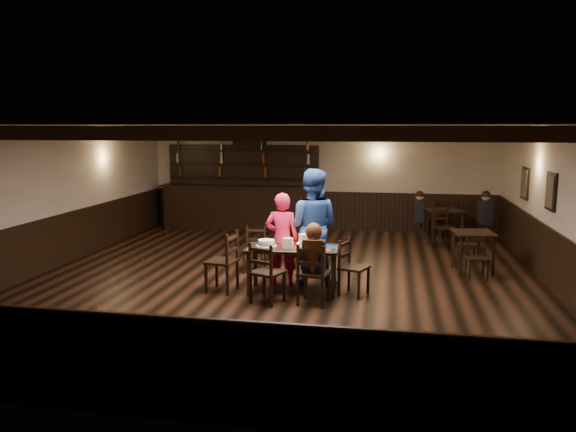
% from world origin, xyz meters
% --- Properties ---
extents(ground, '(10.00, 10.00, 0.00)m').
position_xyz_m(ground, '(0.00, 0.00, 0.00)').
color(ground, black).
rests_on(ground, ground).
extents(room_shell, '(9.02, 10.02, 2.71)m').
position_xyz_m(room_shell, '(0.01, 0.04, 1.75)').
color(room_shell, beige).
rests_on(room_shell, ground).
extents(dining_table, '(1.50, 0.82, 0.75)m').
position_xyz_m(dining_table, '(0.28, -0.80, 0.66)').
color(dining_table, black).
rests_on(dining_table, ground).
extents(chair_near_left, '(0.57, 0.56, 0.95)m').
position_xyz_m(chair_near_left, '(-0.03, -1.48, 0.56)').
color(chair_near_left, black).
rests_on(chair_near_left, ground).
extents(chair_near_right, '(0.51, 0.49, 0.96)m').
position_xyz_m(chair_near_right, '(0.69, -1.42, 0.56)').
color(chair_near_right, black).
rests_on(chair_near_right, ground).
extents(chair_end_left, '(0.51, 0.52, 1.00)m').
position_xyz_m(chair_end_left, '(-0.78, -0.96, 0.59)').
color(chair_end_left, black).
rests_on(chair_end_left, ground).
extents(chair_end_right, '(0.53, 0.54, 0.91)m').
position_xyz_m(chair_end_right, '(1.20, -0.75, 0.53)').
color(chair_end_right, black).
rests_on(chair_end_right, ground).
extents(chair_far_pushed, '(0.41, 0.39, 0.84)m').
position_xyz_m(chair_far_pushed, '(-0.64, 0.41, 0.49)').
color(chair_far_pushed, black).
rests_on(chair_far_pushed, ground).
extents(woman_pink, '(0.59, 0.40, 1.59)m').
position_xyz_m(woman_pink, '(0.03, -0.40, 0.79)').
color(woman_pink, '#E3224D').
rests_on(woman_pink, ground).
extents(man_blue, '(1.00, 0.80, 1.98)m').
position_xyz_m(man_blue, '(0.50, -0.20, 0.99)').
color(man_blue, navy).
rests_on(man_blue, ground).
extents(seated_person, '(0.34, 0.51, 0.82)m').
position_xyz_m(seated_person, '(0.70, -1.35, 0.83)').
color(seated_person, black).
rests_on(seated_person, ground).
extents(cake, '(0.34, 0.34, 0.11)m').
position_xyz_m(cake, '(-0.16, -0.79, 0.80)').
color(cake, white).
rests_on(cake, dining_table).
extents(plate_stack_a, '(0.17, 0.17, 0.16)m').
position_xyz_m(plate_stack_a, '(0.22, -0.85, 0.83)').
color(plate_stack_a, white).
rests_on(plate_stack_a, dining_table).
extents(plate_stack_b, '(0.18, 0.18, 0.21)m').
position_xyz_m(plate_stack_b, '(0.46, -0.71, 0.86)').
color(plate_stack_b, white).
rests_on(plate_stack_b, dining_table).
extents(tea_light, '(0.05, 0.05, 0.06)m').
position_xyz_m(tea_light, '(0.35, -0.69, 0.78)').
color(tea_light, '#A5A8AD').
rests_on(tea_light, dining_table).
extents(salt_shaker, '(0.04, 0.04, 0.09)m').
position_xyz_m(salt_shaker, '(0.68, -0.82, 0.80)').
color(salt_shaker, silver).
rests_on(salt_shaker, dining_table).
extents(pepper_shaker, '(0.04, 0.04, 0.10)m').
position_xyz_m(pepper_shaker, '(0.68, -0.83, 0.80)').
color(pepper_shaker, '#A5A8AD').
rests_on(pepper_shaker, dining_table).
extents(drink_glass, '(0.07, 0.07, 0.11)m').
position_xyz_m(drink_glass, '(0.58, -0.65, 0.81)').
color(drink_glass, silver).
rests_on(drink_glass, dining_table).
extents(menu_red, '(0.30, 0.23, 0.00)m').
position_xyz_m(menu_red, '(0.78, -0.91, 0.75)').
color(menu_red, maroon).
rests_on(menu_red, dining_table).
extents(menu_blue, '(0.39, 0.35, 0.00)m').
position_xyz_m(menu_blue, '(0.85, -0.62, 0.75)').
color(menu_blue, navy).
rests_on(menu_blue, dining_table).
extents(bar_counter, '(4.26, 0.70, 2.20)m').
position_xyz_m(bar_counter, '(-2.07, 4.72, 0.73)').
color(bar_counter, black).
rests_on(bar_counter, ground).
extents(back_table_a, '(0.80, 0.80, 0.75)m').
position_xyz_m(back_table_a, '(3.35, 1.14, 0.64)').
color(back_table_a, black).
rests_on(back_table_a, ground).
extents(back_table_b, '(1.10, 1.10, 0.75)m').
position_xyz_m(back_table_b, '(3.01, 3.93, 0.65)').
color(back_table_b, black).
rests_on(back_table_b, ground).
extents(bg_patron_left, '(0.24, 0.37, 0.73)m').
position_xyz_m(bg_patron_left, '(2.48, 3.82, 0.83)').
color(bg_patron_left, black).
rests_on(bg_patron_left, ground).
extents(bg_patron_right, '(0.31, 0.41, 0.76)m').
position_xyz_m(bg_patron_right, '(3.96, 3.80, 0.85)').
color(bg_patron_right, black).
rests_on(bg_patron_right, ground).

